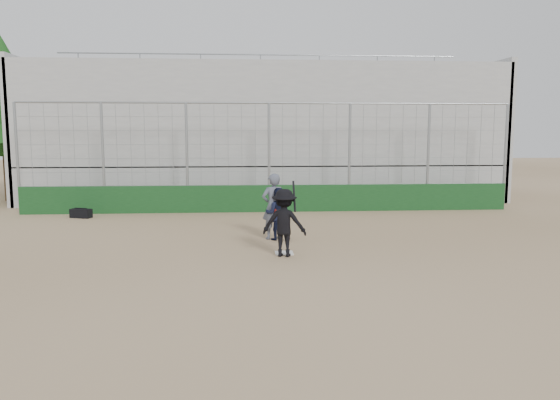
{
  "coord_description": "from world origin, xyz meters",
  "views": [
    {
      "loc": [
        -1.05,
        -13.1,
        3.01
      ],
      "look_at": [
        0.0,
        1.4,
        1.15
      ],
      "focal_mm": 35.0,
      "sensor_mm": 36.0,
      "label": 1
    }
  ],
  "objects": [
    {
      "name": "backstop",
      "position": [
        0.0,
        7.0,
        0.96
      ],
      "size": [
        18.1,
        0.25,
        4.04
      ],
      "color": "#123B18",
      "rests_on": "ground"
    },
    {
      "name": "umpire",
      "position": [
        -0.16,
        1.84,
        0.82
      ],
      "size": [
        0.77,
        0.63,
        1.65
      ],
      "primitive_type": "imported",
      "rotation": [
        0.0,
        0.0,
        3.47
      ],
      "color": "#525868",
      "rests_on": "ground"
    },
    {
      "name": "catcher_crouched",
      "position": [
        -0.04,
        1.66,
        0.5
      ],
      "size": [
        0.81,
        0.69,
        1.0
      ],
      "color": "black",
      "rests_on": "ground"
    },
    {
      "name": "ground",
      "position": [
        0.0,
        0.0,
        0.0
      ],
      "size": [
        90.0,
        90.0,
        0.0
      ],
      "primitive_type": "plane",
      "color": "olive",
      "rests_on": "ground"
    },
    {
      "name": "bleachers",
      "position": [
        0.0,
        11.95,
        2.92
      ],
      "size": [
        20.25,
        6.7,
        6.98
      ],
      "color": "#9D9D9D",
      "rests_on": "ground"
    },
    {
      "name": "batter_at_plate",
      "position": [
        -0.02,
        -0.27,
        0.81
      ],
      "size": [
        1.16,
        0.85,
        1.79
      ],
      "color": "black",
      "rests_on": "ground"
    },
    {
      "name": "equipment_bag",
      "position": [
        -6.58,
        6.01,
        0.16
      ],
      "size": [
        0.79,
        0.54,
        0.35
      ],
      "color": "black",
      "rests_on": "ground"
    },
    {
      "name": "home_plate",
      "position": [
        0.0,
        0.0,
        0.01
      ],
      "size": [
        0.44,
        0.44,
        0.02
      ],
      "primitive_type": "cube",
      "color": "white",
      "rests_on": "ground"
    },
    {
      "name": "tree_left",
      "position": [
        -11.0,
        11.0,
        4.39
      ],
      "size": [
        4.48,
        4.48,
        7.0
      ],
      "color": "#352413",
      "rests_on": "ground"
    }
  ]
}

